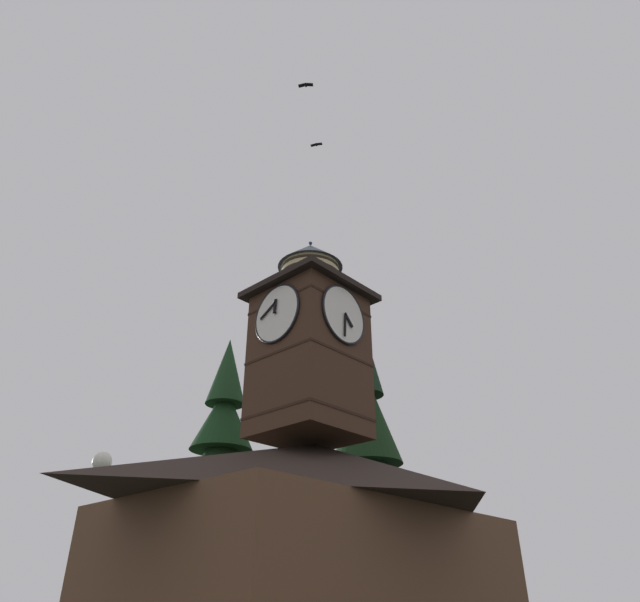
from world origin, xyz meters
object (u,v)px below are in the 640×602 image
(flying_bird_high, at_px, (316,145))
(pine_tree_behind, at_px, (216,507))
(building_main, at_px, (315,552))
(pine_tree_aside, at_px, (369,505))
(moon, at_px, (102,461))
(clock_tower, at_px, (309,341))
(flying_bird_low, at_px, (306,85))

(flying_bird_high, bearing_deg, pine_tree_behind, -97.10)
(pine_tree_behind, distance_m, flying_bird_high, 17.05)
(building_main, xyz_separation_m, pine_tree_behind, (-0.15, -5.91, 2.05))
(pine_tree_aside, height_order, moon, pine_tree_aside)
(clock_tower, height_order, flying_bird_low, flying_bird_low)
(clock_tower, bearing_deg, pine_tree_behind, -97.97)
(building_main, relative_size, flying_bird_high, 24.17)
(building_main, bearing_deg, flying_bird_high, 43.18)
(moon, distance_m, flying_bird_low, 45.45)
(pine_tree_aside, distance_m, flying_bird_low, 20.10)
(pine_tree_aside, relative_size, flying_bird_low, 31.95)
(pine_tree_aside, xyz_separation_m, moon, (-2.28, -34.37, 7.68))
(pine_tree_aside, bearing_deg, flying_bird_low, 31.53)
(flying_bird_low, bearing_deg, moon, -109.97)
(building_main, distance_m, pine_tree_aside, 9.85)
(building_main, height_order, flying_bird_low, flying_bird_low)
(building_main, distance_m, flying_bird_low, 16.92)
(building_main, bearing_deg, pine_tree_behind, -91.50)
(pine_tree_behind, xyz_separation_m, pine_tree_aside, (-8.28, 1.71, 0.82))
(flying_bird_high, relative_size, flying_bird_low, 1.05)
(pine_tree_aside, bearing_deg, moon, -93.80)
(clock_tower, relative_size, flying_bird_high, 15.27)
(clock_tower, bearing_deg, flying_bird_high, 103.32)
(moon, height_order, flying_bird_low, flying_bird_low)
(clock_tower, xyz_separation_m, pine_tree_aside, (-9.16, -4.54, -4.65))
(pine_tree_behind, relative_size, flying_bird_low, 25.53)
(pine_tree_behind, relative_size, pine_tree_aside, 0.80)
(flying_bird_high, distance_m, flying_bird_low, 5.56)
(moon, bearing_deg, pine_tree_aside, 86.20)
(moon, xyz_separation_m, flying_bird_low, (15.42, 42.43, 5.23))
(building_main, bearing_deg, clock_tower, 25.73)
(pine_tree_behind, relative_size, flying_bird_high, 24.33)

